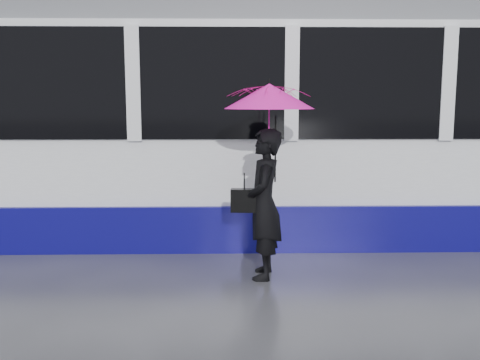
{
  "coord_description": "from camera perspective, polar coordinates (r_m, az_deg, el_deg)",
  "views": [
    {
      "loc": [
        0.01,
        -5.58,
        1.98
      ],
      "look_at": [
        0.14,
        0.39,
        1.1
      ],
      "focal_mm": 40.0,
      "sensor_mm": 36.0,
      "label": 1
    }
  ],
  "objects": [
    {
      "name": "ground",
      "position": [
        5.92,
        -1.31,
        -11.16
      ],
      "size": [
        90.0,
        90.0,
        0.0
      ],
      "primitive_type": "plane",
      "color": "#2B2B30",
      "rests_on": "ground"
    },
    {
      "name": "rails",
      "position": [
        8.31,
        -1.3,
        -5.33
      ],
      "size": [
        34.0,
        1.51,
        0.02
      ],
      "color": "#3F3D38",
      "rests_on": "ground"
    },
    {
      "name": "tram",
      "position": [
        8.11,
        -6.2,
        5.92
      ],
      "size": [
        26.0,
        2.56,
        3.35
      ],
      "color": "white",
      "rests_on": "ground"
    },
    {
      "name": "woman",
      "position": [
        5.98,
        2.57,
        -2.59
      ],
      "size": [
        0.45,
        0.65,
        1.68
      ],
      "primitive_type": "imported",
      "rotation": [
        0.0,
        0.0,
        -1.66
      ],
      "color": "black",
      "rests_on": "ground"
    },
    {
      "name": "umbrella",
      "position": [
        5.88,
        3.13,
        7.05
      ],
      "size": [
        1.07,
        1.07,
        1.14
      ],
      "rotation": [
        0.0,
        0.0,
        -0.09
      ],
      "color": "#F81491",
      "rests_on": "ground"
    },
    {
      "name": "handbag",
      "position": [
        5.98,
        0.46,
        -2.18
      ],
      "size": [
        0.31,
        0.16,
        0.44
      ],
      "rotation": [
        0.0,
        0.0,
        -0.09
      ],
      "color": "black",
      "rests_on": "ground"
    }
  ]
}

